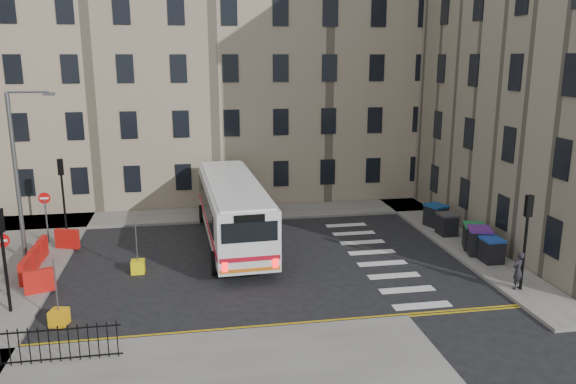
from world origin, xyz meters
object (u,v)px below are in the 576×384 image
object	(u,v)px
pedestrian	(518,270)
bollard_chevron	(59,317)
wheelie_bin_b	(479,241)
wheelie_bin_c	(474,236)
wheelie_bin_d	(447,224)
wheelie_bin_a	(492,250)
bus	(233,208)
bollard_yellow	(138,267)
wheelie_bin_e	(436,215)
streetlamp	(16,175)

from	to	relation	value
pedestrian	bollard_chevron	world-z (taller)	pedestrian
wheelie_bin_b	wheelie_bin_c	distance (m)	0.79
wheelie_bin_b	wheelie_bin_d	bearing A→B (deg)	109.29
wheelie_bin_a	bus	bearing A→B (deg)	155.23
wheelie_bin_a	bollard_yellow	xyz separation A→B (m)	(-16.57, 1.85, -0.44)
wheelie_bin_b	wheelie_bin_e	size ratio (longest dim) A/B	1.03
bus	pedestrian	size ratio (longest dim) A/B	7.47
wheelie_bin_b	bollard_chevron	world-z (taller)	wheelie_bin_b
bollard_yellow	streetlamp	bearing A→B (deg)	156.34
bus	bollard_yellow	size ratio (longest dim) A/B	20.48
bus	wheelie_bin_d	world-z (taller)	bus
wheelie_bin_b	wheelie_bin_e	distance (m)	4.81
wheelie_bin_a	wheelie_bin_c	distance (m)	1.91
wheelie_bin_b	wheelie_bin_c	xyz separation A→B (m)	(0.15, 0.77, -0.03)
streetlamp	wheelie_bin_c	world-z (taller)	streetlamp
wheelie_bin_b	wheelie_bin_d	size ratio (longest dim) A/B	1.24
streetlamp	wheelie_bin_b	size ratio (longest dim) A/B	5.51
pedestrian	streetlamp	bearing A→B (deg)	-38.76
streetlamp	bollard_yellow	distance (m)	7.23
wheelie_bin_d	pedestrian	distance (m)	7.51
wheelie_bin_c	pedestrian	world-z (taller)	pedestrian
wheelie_bin_c	wheelie_bin_b	bearing A→B (deg)	-80.91
wheelie_bin_e	pedestrian	bearing A→B (deg)	-113.58
wheelie_bin_e	bollard_yellow	bearing A→B (deg)	173.23
wheelie_bin_c	wheelie_bin_d	xyz separation A→B (m)	(-0.30, 2.43, -0.05)
bus	bollard_chevron	size ratio (longest dim) A/B	20.48
wheelie_bin_d	pedestrian	bearing A→B (deg)	-94.30
streetlamp	bollard_chevron	size ratio (longest dim) A/B	13.57
wheelie_bin_a	wheelie_bin_e	world-z (taller)	wheelie_bin_e
wheelie_bin_e	wheelie_bin_b	bearing A→B (deg)	-109.88
wheelie_bin_a	pedestrian	xyz separation A→B (m)	(-0.59, -3.17, 0.23)
bollard_yellow	bollard_chevron	size ratio (longest dim) A/B	1.00
bus	wheelie_bin_b	distance (m)	12.63
bus	wheelie_bin_b	size ratio (longest dim) A/B	8.32
wheelie_bin_a	bollard_chevron	xyz separation A→B (m)	(-19.03, -2.96, -0.44)
bus	wheelie_bin_c	size ratio (longest dim) A/B	8.42
bus	wheelie_bin_b	bearing A→B (deg)	-22.40
wheelie_bin_a	pedestrian	world-z (taller)	pedestrian
wheelie_bin_a	bollard_yellow	size ratio (longest dim) A/B	1.96
wheelie_bin_e	bollard_chevron	size ratio (longest dim) A/B	2.39
bus	bollard_yellow	distance (m)	6.11
wheelie_bin_e	bollard_chevron	distance (m)	20.89
bollard_yellow	wheelie_bin_c	bearing A→B (deg)	0.20
wheelie_bin_d	streetlamp	bearing A→B (deg)	178.75
bus	wheelie_bin_e	bearing A→B (deg)	0.09
wheelie_bin_a	bollard_yellow	world-z (taller)	wheelie_bin_a
wheelie_bin_c	bollard_yellow	bearing A→B (deg)	-159.53
wheelie_bin_d	bollard_yellow	world-z (taller)	wheelie_bin_d
wheelie_bin_d	bollard_yellow	distance (m)	16.55
wheelie_bin_d	wheelie_bin_e	distance (m)	1.61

